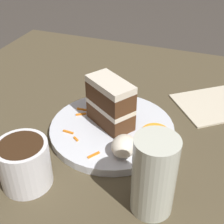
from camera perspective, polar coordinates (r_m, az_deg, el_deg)
name	(u,v)px	position (r m, az deg, el deg)	size (l,w,h in m)	color
ground_plane	(83,146)	(0.65, -5.34, -6.17)	(6.00, 6.00, 0.00)	#38332D
dining_table	(83,142)	(0.64, -5.39, -5.46)	(1.01, 0.87, 0.02)	#4C422D
plate	(112,129)	(0.64, 0.00, -3.14)	(0.25, 0.25, 0.02)	silver
cake_slice	(110,103)	(0.61, -0.32, 1.67)	(0.10, 0.11, 0.10)	#4C2D19
cream_dollop	(124,146)	(0.56, 2.20, -6.24)	(0.05, 0.05, 0.04)	silver
orange_garnish	(155,132)	(0.62, 7.94, -3.71)	(0.05, 0.05, 0.01)	orange
carrot_shreds_scatter	(91,131)	(0.62, -3.86, -3.50)	(0.14, 0.18, 0.00)	orange
drinking_glass	(153,180)	(0.47, 7.58, -12.25)	(0.07, 0.07, 0.13)	beige
coffee_mug	(24,162)	(0.53, -15.76, -8.88)	(0.08, 0.08, 0.08)	white
menu_card	(223,103)	(0.78, 19.70, 1.58)	(0.14, 0.22, 0.00)	beige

